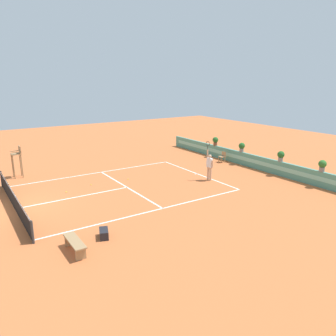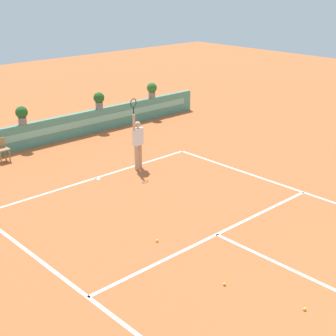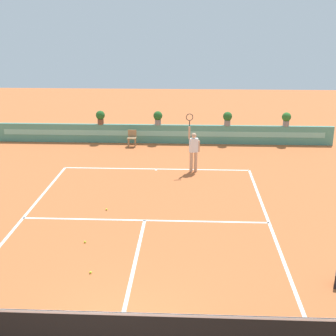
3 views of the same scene
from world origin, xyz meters
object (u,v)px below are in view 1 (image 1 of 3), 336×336
at_px(gear_bag, 104,234).
at_px(potted_plant_left, 215,141).
at_px(ball_kid_chair, 223,156).
at_px(tennis_ball_by_sideline, 91,185).
at_px(potted_plant_centre, 242,147).
at_px(potted_plant_far_right, 322,165).
at_px(tennis_player, 210,165).
at_px(potted_plant_right, 281,156).
at_px(tennis_ball_near_baseline, 66,192).
at_px(bench_courtside, 75,243).
at_px(tennis_ball_mid_court, 128,179).
at_px(umpire_chair, 17,158).

xyz_separation_m(gear_bag, potted_plant_left, (-8.77, 13.79, 1.23)).
bearing_deg(ball_kid_chair, tennis_ball_by_sideline, -90.53).
bearing_deg(potted_plant_centre, potted_plant_far_right, 0.00).
bearing_deg(potted_plant_left, potted_plant_far_right, 0.00).
height_order(tennis_player, potted_plant_right, tennis_player).
bearing_deg(ball_kid_chair, potted_plant_far_right, 5.21).
distance_m(tennis_ball_near_baseline, potted_plant_right, 14.23).
distance_m(bench_courtside, potted_plant_left, 17.86).
bearing_deg(tennis_player, gear_bag, -66.83).
bearing_deg(potted_plant_centre, gear_bag, -67.49).
height_order(gear_bag, potted_plant_centre, potted_plant_centre).
xyz_separation_m(tennis_player, tennis_ball_near_baseline, (-2.74, -8.62, -1.02)).
bearing_deg(tennis_ball_by_sideline, potted_plant_far_right, 55.17).
height_order(tennis_ball_mid_court, tennis_ball_by_sideline, same).
bearing_deg(tennis_ball_near_baseline, tennis_ball_mid_court, 94.21).
xyz_separation_m(tennis_ball_near_baseline, tennis_ball_mid_court, (-0.31, 4.21, 0.00)).
bearing_deg(tennis_player, potted_plant_far_right, 44.59).
xyz_separation_m(ball_kid_chair, potted_plant_centre, (1.31, 0.73, 0.93)).
height_order(tennis_ball_by_sideline, potted_plant_far_right, potted_plant_far_right).
height_order(tennis_player, potted_plant_centre, tennis_player).
bearing_deg(ball_kid_chair, potted_plant_left, 157.35).
height_order(umpire_chair, tennis_player, tennis_player).
bearing_deg(potted_plant_right, potted_plant_left, 180.00).
xyz_separation_m(tennis_ball_near_baseline, potted_plant_far_right, (7.61, 13.41, 1.38)).
relative_size(tennis_ball_near_baseline, potted_plant_right, 0.09).
distance_m(tennis_ball_mid_court, potted_plant_right, 10.50).
bearing_deg(gear_bag, tennis_ball_by_sideline, 163.59).
bearing_deg(gear_bag, bench_courtside, -68.56).
xyz_separation_m(umpire_chair, tennis_player, (7.63, 10.33, -0.29)).
bearing_deg(tennis_ball_mid_court, potted_plant_far_right, 49.30).
height_order(bench_courtside, tennis_player, tennis_player).
relative_size(bench_courtside, tennis_ball_by_sideline, 23.53).
relative_size(tennis_player, potted_plant_centre, 3.57).
relative_size(ball_kid_chair, tennis_ball_mid_court, 12.50).
distance_m(umpire_chair, gear_bag, 11.61).
relative_size(umpire_chair, tennis_ball_mid_court, 31.47).
relative_size(tennis_player, potted_plant_left, 3.57).
bearing_deg(bench_courtside, umpire_chair, 179.68).
bearing_deg(potted_plant_far_right, ball_kid_chair, -174.79).
bearing_deg(gear_bag, potted_plant_far_right, 85.80).
height_order(tennis_ball_by_sideline, potted_plant_left, potted_plant_left).
distance_m(tennis_ball_by_sideline, potted_plant_right, 12.82).
relative_size(tennis_ball_mid_court, potted_plant_far_right, 0.09).
bearing_deg(potted_plant_far_right, tennis_player, -135.41).
bearing_deg(tennis_ball_mid_court, potted_plant_left, 101.49).
bearing_deg(tennis_ball_near_baseline, potted_plant_right, 71.28).
bearing_deg(potted_plant_far_right, bench_courtside, -91.73).
relative_size(tennis_ball_mid_court, tennis_ball_by_sideline, 1.00).
bearing_deg(potted_plant_right, tennis_ball_mid_court, -117.81).
relative_size(umpire_chair, tennis_ball_by_sideline, 31.47).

